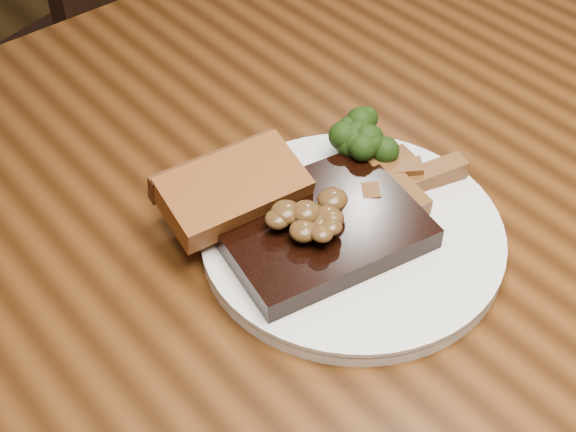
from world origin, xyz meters
The scene contains 9 objects.
dining_table centered at (0.00, 0.00, 0.66)m, with size 1.60×0.90×0.75m.
chair_far centered at (0.21, 0.72, 0.47)m, with size 0.50×0.50×0.87m.
plate centered at (0.02, -0.04, 0.76)m, with size 0.26×0.26×0.01m, color white.
steak centered at (0.00, -0.02, 0.77)m, with size 0.16×0.13×0.02m, color black.
steak_bone centered at (0.00, -0.08, 0.77)m, with size 0.14×0.01×0.02m, color beige.
mushroom_pile centered at (-0.01, -0.03, 0.80)m, with size 0.07×0.07×0.03m, color #503719, non-canonical shape.
garlic_bread centered at (-0.04, 0.04, 0.78)m, with size 0.12×0.07×0.03m, color #914F1A.
potato_wedges centered at (0.08, -0.02, 0.77)m, with size 0.10×0.10×0.02m, color brown, non-canonical shape.
broccoli_cluster centered at (0.08, 0.03, 0.78)m, with size 0.07×0.07×0.04m, color #17340B, non-canonical shape.
Camera 1 is at (-0.33, -0.37, 1.26)m, focal length 50.00 mm.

